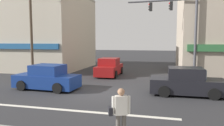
% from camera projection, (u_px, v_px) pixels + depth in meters
% --- Properties ---
extents(ground_plane, '(120.00, 120.00, 0.00)m').
position_uv_depth(ground_plane, '(99.00, 93.00, 13.04)').
color(ground_plane, '#2B2B2D').
extents(lane_marking_stripe, '(9.00, 0.24, 0.01)m').
position_uv_depth(lane_marking_stripe, '(76.00, 111.00, 9.66)').
color(lane_marking_stripe, silver).
rests_on(lane_marking_stripe, ground).
extents(building_left_block, '(10.51, 9.51, 8.10)m').
position_uv_depth(building_left_block, '(38.00, 32.00, 24.65)').
color(building_left_block, '#B7AD99').
rests_on(building_left_block, ground).
extents(street_tree, '(3.22, 3.22, 5.31)m').
position_uv_depth(street_tree, '(210.00, 34.00, 18.13)').
color(street_tree, '#4C3823').
rests_on(street_tree, ground).
extents(utility_pole_near_left, '(1.40, 0.22, 8.38)m').
position_uv_depth(utility_pole_near_left, '(31.00, 26.00, 18.25)').
color(utility_pole_near_left, brown).
rests_on(utility_pole_near_left, ground).
extents(utility_pole_far_right, '(1.40, 0.22, 7.79)m').
position_uv_depth(utility_pole_far_right, '(213.00, 30.00, 18.47)').
color(utility_pole_far_right, brown).
rests_on(utility_pole_far_right, ground).
extents(traffic_light_mast, '(4.89, 0.42, 6.20)m').
position_uv_depth(traffic_light_mast, '(181.00, 25.00, 15.34)').
color(traffic_light_mast, '#47474C').
rests_on(traffic_light_mast, ground).
extents(sedan_crossing_rightbound, '(4.12, 1.91, 1.58)m').
position_uv_depth(sedan_crossing_rightbound, '(187.00, 83.00, 12.46)').
color(sedan_crossing_rightbound, black).
rests_on(sedan_crossing_rightbound, ground).
extents(sedan_parked_curbside, '(1.91, 4.11, 1.58)m').
position_uv_depth(sedan_parked_curbside, '(109.00, 68.00, 19.46)').
color(sedan_parked_curbside, maroon).
rests_on(sedan_parked_curbside, ground).
extents(sedan_waiting_far, '(4.18, 2.05, 1.58)m').
position_uv_depth(sedan_waiting_far, '(47.00, 78.00, 13.95)').
color(sedan_waiting_far, navy).
rests_on(sedan_waiting_far, ground).
extents(pedestrian_foreground_with_bag, '(0.69, 0.40, 1.67)m').
position_uv_depth(pedestrian_foreground_with_bag, '(120.00, 112.00, 6.61)').
color(pedestrian_foreground_with_bag, '#4C4742').
rests_on(pedestrian_foreground_with_bag, ground).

